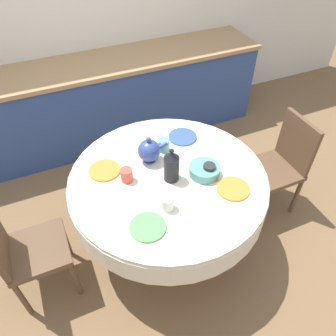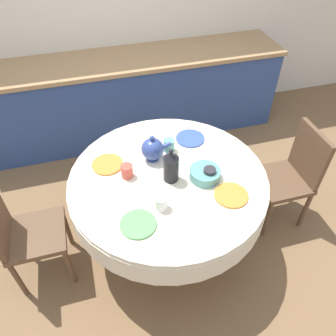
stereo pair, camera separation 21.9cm
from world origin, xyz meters
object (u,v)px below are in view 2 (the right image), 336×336
Objects in this scene: chair_left at (292,173)px; coffee_carafe at (171,167)px; teapot at (153,149)px; chair_right at (22,231)px.

coffee_carafe reaches higher than chair_left.
teapot reaches higher than chair_left.
chair_left is 3.37× the size of coffee_carafe.
coffee_carafe is 1.18× the size of teapot.
coffee_carafe is (-1.02, -0.02, 0.36)m from chair_left.
chair_right is at bearing -168.07° from teapot.
coffee_carafe reaches higher than teapot.
chair_left and chair_right have the same top height.
teapot is at bearing 101.85° from chair_right.
chair_right is at bearing 178.65° from coffee_carafe.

